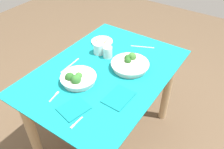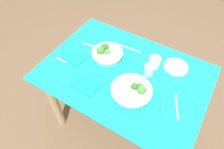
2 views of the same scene
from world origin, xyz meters
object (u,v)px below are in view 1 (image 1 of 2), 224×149
water_glass_center (108,52)px  table_knife_left (142,47)px  broccoli_bowl_far (78,79)px  napkin_folded_lower (74,108)px  fork_by_near_bowl (76,123)px  bread_side_plate (102,41)px  fork_by_far_bowl (55,96)px  table_knife_right (70,65)px  napkin_folded_upper (119,97)px  broccoli_bowl_near (130,64)px  water_glass_side (99,48)px

water_glass_center → table_knife_left: water_glass_center is taller
broccoli_bowl_far → napkin_folded_lower: (-0.19, -0.13, -0.03)m
fork_by_near_bowl → napkin_folded_lower: (0.07, 0.08, 0.00)m
bread_side_plate → fork_by_far_bowl: size_ratio=1.81×
bread_side_plate → table_knife_right: 0.39m
water_glass_center → table_knife_left: size_ratio=0.47×
fork_by_far_bowl → table_knife_right: size_ratio=0.49×
broccoli_bowl_far → fork_by_far_bowl: size_ratio=2.44×
bread_side_plate → napkin_folded_upper: 0.66m
fork_by_far_bowl → table_knife_left: (0.79, -0.18, -0.00)m
table_knife_left → table_knife_right: bearing=-146.1°
broccoli_bowl_near → table_knife_left: bearing=10.6°
water_glass_center → napkin_folded_upper: size_ratio=0.45×
water_glass_center → water_glass_side: size_ratio=1.00×
fork_by_near_bowl → water_glass_side: bearing=-152.9°
bread_side_plate → table_knife_left: bearing=-68.9°
table_knife_left → table_knife_right: 0.59m
broccoli_bowl_far → fork_by_far_bowl: bearing=170.6°
table_knife_right → napkin_folded_upper: napkin_folded_upper is taller
table_knife_left → fork_by_far_bowl: bearing=-127.1°
broccoli_bowl_far → napkin_folded_upper: (0.03, -0.30, -0.03)m
fork_by_near_bowl → table_knife_right: size_ratio=0.48×
bread_side_plate → water_glass_center: 0.22m
broccoli_bowl_far → water_glass_center: bearing=0.4°
napkin_folded_upper → bread_side_plate: bearing=44.9°
water_glass_center → napkin_folded_upper: 0.44m
broccoli_bowl_near → fork_by_far_bowl: size_ratio=2.76×
broccoli_bowl_near → water_glass_side: (0.02, 0.29, 0.02)m
water_glass_center → table_knife_right: (-0.24, 0.16, -0.04)m
table_knife_right → table_knife_left: bearing=145.5°
broccoli_bowl_far → napkin_folded_lower: bearing=-145.2°
broccoli_bowl_near → table_knife_left: (0.29, 0.05, -0.02)m
fork_by_far_bowl → table_knife_right: bearing=14.4°
broccoli_bowl_far → table_knife_right: size_ratio=1.20×
broccoli_bowl_near → fork_by_near_bowl: broccoli_bowl_near is taller
bread_side_plate → fork_by_near_bowl: (-0.76, -0.38, -0.01)m
fork_by_far_bowl → table_knife_left: size_ratio=0.52×
bread_side_plate → napkin_folded_upper: size_ratio=0.93×
fork_by_far_bowl → table_knife_right: (0.29, 0.13, -0.00)m
water_glass_side → table_knife_left: water_glass_side is taller
water_glass_center → fork_by_near_bowl: 0.65m
fork_by_far_bowl → table_knife_right: 0.32m
broccoli_bowl_far → water_glass_center: (0.35, 0.00, 0.01)m
water_glass_side → fork_by_far_bowl: size_ratio=0.89×
broccoli_bowl_far → napkin_folded_upper: size_ratio=1.25×
fork_by_near_bowl → napkin_folded_upper: napkin_folded_upper is taller
broccoli_bowl_near → water_glass_side: size_ratio=3.10×
water_glass_side → table_knife_right: 0.26m
fork_by_far_bowl → napkin_folded_lower: napkin_folded_lower is taller
water_glass_side → napkin_folded_lower: size_ratio=0.53×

